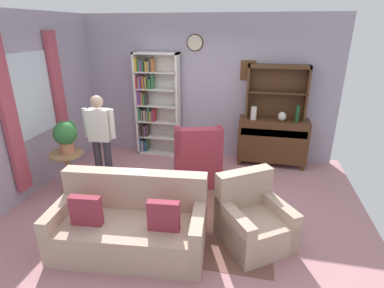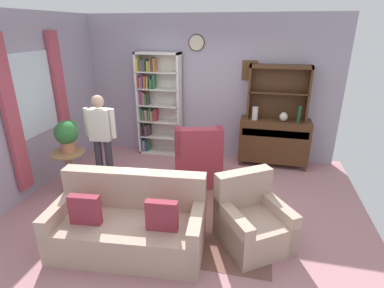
{
  "view_description": "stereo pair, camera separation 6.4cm",
  "coord_description": "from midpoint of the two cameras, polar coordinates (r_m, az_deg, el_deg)",
  "views": [
    {
      "loc": [
        0.97,
        -3.85,
        2.56
      ],
      "look_at": [
        0.1,
        0.2,
        0.95
      ],
      "focal_mm": 28.4,
      "sensor_mm": 36.0,
      "label": 1
    },
    {
      "loc": [
        1.03,
        -3.84,
        2.56
      ],
      "look_at": [
        0.1,
        0.2,
        0.95
      ],
      "focal_mm": 28.4,
      "sensor_mm": 36.0,
      "label": 2
    }
  ],
  "objects": [
    {
      "name": "bookshelf",
      "position": [
        6.33,
        -7.4,
        7.42
      ],
      "size": [
        0.9,
        0.3,
        2.1
      ],
      "color": "silver",
      "rests_on": "ground_plane"
    },
    {
      "name": "bottle_wine",
      "position": [
        5.86,
        18.89,
        5.4
      ],
      "size": [
        0.07,
        0.07,
        0.31
      ],
      "primitive_type": "cylinder",
      "color": "#194223",
      "rests_on": "sideboard"
    },
    {
      "name": "area_rug",
      "position": [
        4.45,
        -0.52,
        -13.88
      ],
      "size": [
        2.22,
        1.83,
        0.01
      ],
      "primitive_type": "cube",
      "color": "brown",
      "rests_on": "ground_plane"
    },
    {
      "name": "vase_tall",
      "position": [
        5.83,
        11.2,
        5.73
      ],
      "size": [
        0.11,
        0.11,
        0.25
      ],
      "primitive_type": "cylinder",
      "color": "beige",
      "rests_on": "sideboard"
    },
    {
      "name": "potted_plant_large",
      "position": [
        5.09,
        -22.94,
        1.65
      ],
      "size": [
        0.36,
        0.36,
        0.5
      ],
      "color": "#AD6B4C",
      "rests_on": "plant_stand"
    },
    {
      "name": "person_reading",
      "position": [
        5.17,
        -17.17,
        1.62
      ],
      "size": [
        0.52,
        0.23,
        1.56
      ],
      "color": "#38333D",
      "rests_on": "ground_plane"
    },
    {
      "name": "vase_round",
      "position": [
        5.87,
        16.26,
        5.0
      ],
      "size": [
        0.15,
        0.15,
        0.17
      ],
      "primitive_type": "ellipsoid",
      "color": "beige",
      "rests_on": "sideboard"
    },
    {
      "name": "armchair_floral",
      "position": [
        3.97,
        10.92,
        -14.13
      ],
      "size": [
        1.06,
        1.07,
        0.88
      ],
      "color": "tan",
      "rests_on": "ground_plane"
    },
    {
      "name": "wingback_chair",
      "position": [
        5.23,
        0.64,
        -3.36
      ],
      "size": [
        0.98,
        0.99,
        1.05
      ],
      "color": "maroon",
      "rests_on": "ground_plane"
    },
    {
      "name": "plant_stand",
      "position": [
        5.28,
        -22.42,
        -4.27
      ],
      "size": [
        0.52,
        0.52,
        0.71
      ],
      "color": "#997047",
      "rests_on": "ground_plane"
    },
    {
      "name": "wall_left",
      "position": [
        5.37,
        -29.49,
        5.97
      ],
      "size": [
        0.16,
        4.2,
        2.8
      ],
      "color": "#A399AD",
      "rests_on": "ground_plane"
    },
    {
      "name": "sideboard",
      "position": [
        6.07,
        14.54,
        0.79
      ],
      "size": [
        1.3,
        0.45,
        0.92
      ],
      "color": "#4C2D19",
      "rests_on": "ground_plane"
    },
    {
      "name": "coffee_table",
      "position": [
        4.45,
        -9.08,
        -8.8
      ],
      "size": [
        0.8,
        0.5,
        0.42
      ],
      "color": "#4C2D19",
      "rests_on": "ground_plane"
    },
    {
      "name": "book_stack",
      "position": [
        4.52,
        -10.32,
        -7.01
      ],
      "size": [
        0.22,
        0.15,
        0.06
      ],
      "color": "gray",
      "rests_on": "coffee_table"
    },
    {
      "name": "potted_plant_small",
      "position": [
        5.25,
        -17.31,
        -6.97
      ],
      "size": [
        0.2,
        0.2,
        0.28
      ],
      "color": "gray",
      "rests_on": "ground_plane"
    },
    {
      "name": "couch_floral",
      "position": [
        3.88,
        -11.9,
        -14.69
      ],
      "size": [
        1.87,
        1.02,
        0.9
      ],
      "color": "tan",
      "rests_on": "ground_plane"
    },
    {
      "name": "wall_back",
      "position": [
        6.17,
        2.61,
        10.43
      ],
      "size": [
        5.0,
        0.09,
        2.8
      ],
      "color": "#A399AD",
      "rests_on": "ground_plane"
    },
    {
      "name": "ground_plane",
      "position": [
        4.74,
        -2.12,
        -11.67
      ],
      "size": [
        5.4,
        4.6,
        0.02
      ],
      "primitive_type": "cube",
      "color": "#B27A7F"
    },
    {
      "name": "sideboard_hutch",
      "position": [
        5.91,
        15.45,
        10.73
      ],
      "size": [
        1.1,
        0.26,
        1.0
      ],
      "color": "#4C2D19",
      "rests_on": "sideboard"
    }
  ]
}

